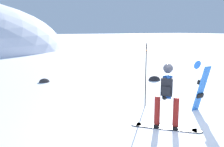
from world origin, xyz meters
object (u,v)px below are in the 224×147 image
piste_marker_near (146,70)px  rock_dark (154,80)px  snowboarder_main (167,94)px  spare_snowboard (201,86)px  rock_mid (44,82)px

piste_marker_near → rock_dark: piste_marker_near is taller
snowboarder_main → rock_dark: bearing=52.8°
spare_snowboard → rock_mid: spare_snowboard is taller
piste_marker_near → snowboarder_main: bearing=-112.3°
snowboarder_main → spare_snowboard: snowboarder_main is taller
spare_snowboard → rock_dark: bearing=66.3°
snowboarder_main → piste_marker_near: bearing=67.7°
spare_snowboard → rock_dark: 5.14m
snowboarder_main → rock_mid: 7.69m
snowboarder_main → piste_marker_near: size_ratio=0.80×
rock_mid → piste_marker_near: bearing=-72.2°
piste_marker_near → rock_dark: 4.76m
rock_dark → rock_mid: rock_dark is taller
snowboarder_main → piste_marker_near: 2.03m
snowboarder_main → piste_marker_near: (0.76, 1.86, 0.30)m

